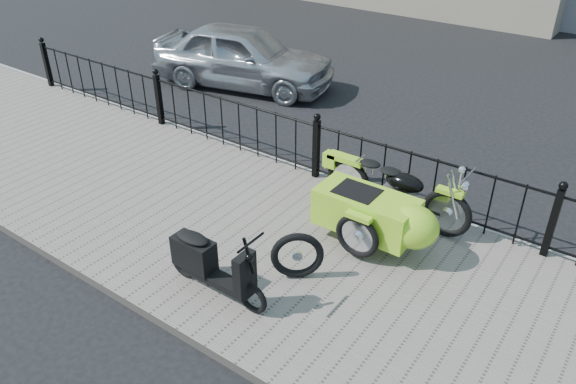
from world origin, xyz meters
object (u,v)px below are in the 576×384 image
Objects in this scene: motorcycle_sidecar at (383,211)px; spare_tire at (297,256)px; sedan_car at (243,56)px; scooter at (209,264)px.

motorcycle_sidecar is 3.56× the size of spare_tire.
sedan_car is at bearing 145.57° from motorcycle_sidecar.
motorcycle_sidecar is 0.56× the size of sedan_car.
spare_tire is at bearing -110.84° from motorcycle_sidecar.
sedan_car is at bearing 134.79° from spare_tire.
scooter is at bearing -156.73° from sedan_car.
sedan_car is at bearing 126.41° from scooter.
spare_tire is (0.69, 0.78, -0.06)m from scooter.
sedan_car reaches higher than spare_tire.
motorcycle_sidecar is at bearing 69.16° from spare_tire.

